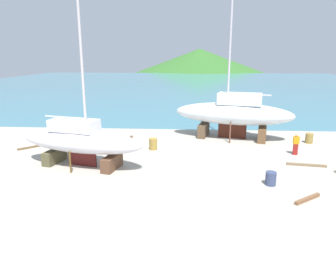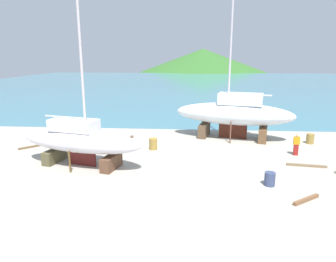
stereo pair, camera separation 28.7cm
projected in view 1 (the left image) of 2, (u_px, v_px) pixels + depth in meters
name	position (u px, v px, depth m)	size (l,w,h in m)	color
ground_plane	(171.00, 171.00, 20.62)	(48.20, 48.20, 0.00)	#A7A193
sea_water	(183.00, 83.00, 87.16)	(128.07, 113.18, 0.01)	teal
headland_hill	(199.00, 71.00, 165.55)	(126.55, 126.55, 23.15)	#336728
sailboat_mid_port	(233.00, 113.00, 28.25)	(11.30, 5.73, 18.44)	brown
sailboat_large_starboard	(81.00, 140.00, 21.12)	(9.55, 4.66, 14.48)	brown
worker	(296.00, 144.00, 23.76)	(0.46, 0.28, 1.70)	maroon
barrel_rust_far	(271.00, 179.00, 18.24)	(0.63, 0.63, 0.82)	#374265
barrel_tipped_left	(309.00, 138.00, 27.08)	(0.65, 0.65, 0.88)	olive
barrel_blue_faded	(153.00, 144.00, 25.22)	(0.67, 0.67, 0.94)	olive
timber_plank_near	(30.00, 147.00, 25.65)	(1.89, 0.23, 0.13)	brown
timber_plank_far	(306.00, 165.00, 21.49)	(2.64, 0.21, 0.15)	#7B6246
timber_short_cross	(128.00, 140.00, 27.93)	(2.56, 0.22, 0.17)	brown
timber_long_aft	(308.00, 199.00, 16.33)	(1.99, 0.18, 0.19)	brown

